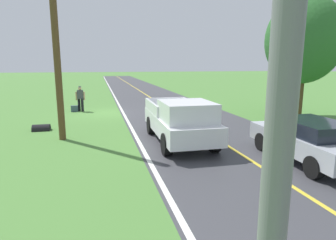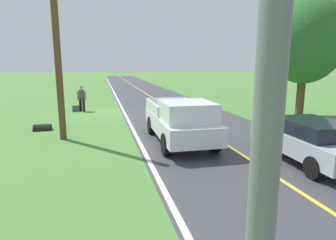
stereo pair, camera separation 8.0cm
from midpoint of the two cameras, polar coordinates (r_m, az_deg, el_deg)
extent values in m
plane|color=#4C7F38|center=(19.57, -11.89, 1.39)|extent=(200.00, 200.00, 0.00)
cube|color=#3D3D42|center=(20.16, 0.50, 1.91)|extent=(7.04, 120.00, 0.00)
cube|color=silver|center=(19.62, -9.01, 1.53)|extent=(0.16, 117.60, 0.00)
cube|color=gold|center=(20.16, 0.50, 1.92)|extent=(0.14, 117.60, 0.00)
cylinder|color=black|center=(20.49, -16.67, 2.83)|extent=(0.18, 0.18, 0.88)
cylinder|color=black|center=(20.74, -17.26, 2.89)|extent=(0.18, 0.18, 0.88)
cube|color=#3F3F47|center=(20.53, -17.09, 4.88)|extent=(0.41, 0.27, 0.58)
sphere|color=tan|center=(20.49, -17.15, 6.00)|extent=(0.23, 0.23, 0.23)
sphere|color=#4C564C|center=(20.49, -17.16, 6.21)|extent=(0.20, 0.20, 0.20)
cube|color=navy|center=(20.72, -17.07, 5.01)|extent=(0.32, 0.21, 0.44)
cylinder|color=tan|center=(20.51, -16.34, 4.61)|extent=(0.10, 0.10, 0.58)
cylinder|color=tan|center=(20.53, -17.80, 4.53)|extent=(0.10, 0.10, 0.58)
cube|color=#384C56|center=(20.62, -18.10, 2.15)|extent=(0.46, 0.21, 0.42)
cube|color=silver|center=(12.02, 1.89, -0.72)|extent=(2.06, 5.42, 0.70)
cube|color=silver|center=(10.77, 3.54, 1.72)|extent=(1.86, 2.18, 0.72)
cube|color=black|center=(10.76, 3.54, 2.10)|extent=(1.69, 1.31, 0.43)
cube|color=silver|center=(13.21, 4.65, 2.84)|extent=(0.13, 3.02, 0.45)
cube|color=silver|center=(12.77, -3.43, 2.58)|extent=(0.13, 3.02, 0.45)
cube|color=silver|center=(14.41, -0.74, 3.57)|extent=(1.84, 0.12, 0.45)
cylinder|color=black|center=(10.77, 8.94, -4.17)|extent=(0.31, 0.80, 0.80)
cylinder|color=black|center=(10.25, -0.48, -4.81)|extent=(0.31, 0.80, 0.80)
cylinder|color=black|center=(13.80, 3.84, -0.69)|extent=(0.31, 0.80, 0.80)
cylinder|color=black|center=(13.39, -3.55, -1.05)|extent=(0.31, 0.80, 0.80)
cylinder|color=slate|center=(1.68, 19.34, -10.50)|extent=(0.16, 0.16, 5.20)
cylinder|color=brown|center=(19.20, 24.36, 4.53)|extent=(0.47, 0.47, 2.70)
ellipsoid|color=#2D662D|center=(19.16, 25.15, 14.12)|extent=(4.39, 4.39, 5.05)
cube|color=#B2B7C1|center=(10.66, 25.68, -3.97)|extent=(1.96, 4.44, 0.62)
cube|color=black|center=(10.39, 26.60, -1.35)|extent=(1.69, 2.42, 0.46)
cylinder|color=black|center=(11.39, 17.88, -4.10)|extent=(0.26, 0.67, 0.66)
cylinder|color=black|center=(12.31, 24.72, -3.47)|extent=(0.26, 0.67, 0.66)
cylinder|color=black|center=(9.19, 26.66, -8.37)|extent=(0.26, 0.67, 0.66)
cylinder|color=brown|center=(12.93, -21.50, 14.62)|extent=(0.28, 0.28, 8.35)
cylinder|color=black|center=(15.42, -23.85, -1.89)|extent=(0.80, 0.60, 0.60)
camera|label=1|loc=(0.04, -90.23, -0.04)|focal=30.83mm
camera|label=2|loc=(0.04, 89.77, 0.04)|focal=30.83mm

